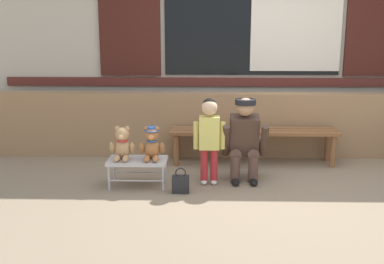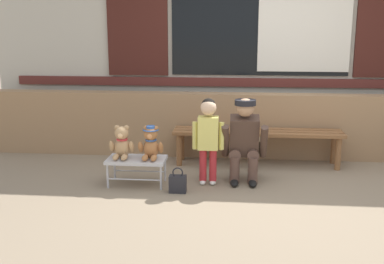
% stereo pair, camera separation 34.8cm
% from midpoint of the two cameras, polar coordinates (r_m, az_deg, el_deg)
% --- Properties ---
extents(ground_plane, '(60.00, 60.00, 0.00)m').
position_cam_midpoint_polar(ground_plane, '(5.01, 6.99, -7.26)').
color(ground_plane, '#84725B').
extents(brick_low_wall, '(7.33, 0.25, 0.85)m').
position_cam_midpoint_polar(brick_low_wall, '(6.27, 5.89, 0.88)').
color(brick_low_wall, '#997551').
rests_on(brick_low_wall, ground).
extents(shop_facade, '(7.47, 0.26, 3.22)m').
position_cam_midpoint_polar(shop_facade, '(6.65, 5.83, 12.03)').
color(shop_facade, '#B7B2A3').
rests_on(shop_facade, ground).
extents(wooden_bench_long, '(2.10, 0.40, 0.44)m').
position_cam_midpoint_polar(wooden_bench_long, '(5.92, 5.85, -0.34)').
color(wooden_bench_long, brown).
rests_on(wooden_bench_long, ground).
extents(small_display_bench, '(0.64, 0.36, 0.30)m').
position_cam_midpoint_polar(small_display_bench, '(5.14, -8.59, -3.68)').
color(small_display_bench, '#BCBCC1').
rests_on(small_display_bench, ground).
extents(teddy_bear_plain, '(0.28, 0.26, 0.36)m').
position_cam_midpoint_polar(teddy_bear_plain, '(5.12, -10.42, -1.52)').
color(teddy_bear_plain, tan).
rests_on(teddy_bear_plain, small_display_bench).
extents(teddy_bear_with_hat, '(0.28, 0.27, 0.36)m').
position_cam_midpoint_polar(teddy_bear_with_hat, '(5.06, -6.88, -1.46)').
color(teddy_bear_with_hat, '#A86B3D').
rests_on(teddy_bear_with_hat, small_display_bench).
extents(child_standing, '(0.35, 0.18, 0.96)m').
position_cam_midpoint_polar(child_standing, '(5.06, 0.16, 0.03)').
color(child_standing, '#B7282D').
rests_on(child_standing, ground).
extents(adult_crouching, '(0.50, 0.49, 0.95)m').
position_cam_midpoint_polar(adult_crouching, '(5.23, 4.61, -0.85)').
color(adult_crouching, brown).
rests_on(adult_crouching, ground).
extents(handbag_on_ground, '(0.18, 0.11, 0.27)m').
position_cam_midpoint_polar(handbag_on_ground, '(4.93, -3.43, -6.33)').
color(handbag_on_ground, '#232328').
rests_on(handbag_on_ground, ground).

